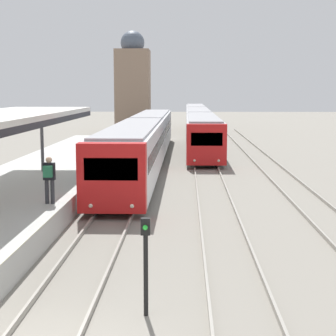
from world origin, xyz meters
TOP-DOWN VIEW (x-y plane):
  - person_on_platform at (-2.02, 9.53)m, footprint 0.40×0.40m
  - train_near at (0.00, 27.71)m, footprint 2.58×34.16m
  - train_far at (4.01, 49.10)m, footprint 2.48×49.55m
  - signal_post_near at (1.91, 1.83)m, footprint 0.20×0.22m
  - distant_domed_building at (-3.61, 57.46)m, footprint 4.00×4.00m

SIDE VIEW (x-z plane):
  - signal_post_near at x=1.91m, z-range 0.24..2.38m
  - train_far at x=4.01m, z-range 0.17..3.07m
  - train_near at x=0.00m, z-range 0.17..3.17m
  - person_on_platform at x=-2.02m, z-range 1.01..2.67m
  - distant_domed_building at x=-3.61m, z-range -0.38..11.41m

